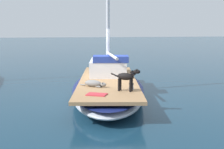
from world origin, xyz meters
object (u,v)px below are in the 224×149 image
Objects in this scene: dog_black at (127,77)px; deck_winch at (131,87)px; deck_towel at (97,94)px; coiled_rope at (91,84)px; dog_grey at (94,83)px; sailboat_main at (108,88)px.

dog_black reaches higher than deck_winch.
dog_black reaches higher than deck_towel.
dog_grey is at bearing -77.59° from coiled_rope.
coiled_rope is at bearing -127.27° from sailboat_main.
dog_black is 1.03× the size of dog_grey.
deck_towel is (-0.95, -0.38, -0.41)m from dog_black.
sailboat_main is 8.73× the size of dog_black.
dog_black is at bearing 21.75° from deck_towel.
sailboat_main is at bearing 63.28° from dog_grey.
deck_towel is (-0.66, -2.42, 0.34)m from sailboat_main.
dog_grey reaches higher than deck_winch.
dog_grey is at bearing 148.42° from deck_winch.
deck_winch is (0.47, -1.90, 0.42)m from sailboat_main.
deck_winch reaches higher than deck_towel.
coiled_rope is (-0.69, -0.91, 0.35)m from sailboat_main.
coiled_rope is 0.58× the size of deck_towel.
sailboat_main is 2.00m from deck_winch.
deck_towel is at bearing -155.31° from deck_winch.
dog_grey reaches higher than coiled_rope.
deck_winch reaches higher than sailboat_main.
dog_grey is 3.99× the size of deck_winch.
dog_black is 1.26m from dog_grey.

